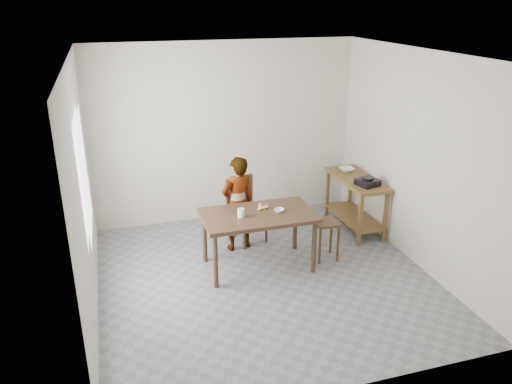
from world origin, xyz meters
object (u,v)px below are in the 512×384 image
object	(u,v)px
dining_table	(258,240)
prep_counter	(355,203)
dining_chair	(248,211)
stool	(326,240)
child	(238,204)

from	to	relation	value
dining_table	prep_counter	distance (m)	1.86
dining_chair	stool	distance (m)	1.18
child	dining_chair	bearing A→B (deg)	-151.51
child	stool	xyz separation A→B (m)	(1.03, -0.62, -0.39)
dining_table	child	size ratio (longest dim) A/B	1.06
dining_table	prep_counter	size ratio (longest dim) A/B	1.17
prep_counter	dining_chair	xyz separation A→B (m)	(-1.65, 0.05, 0.06)
dining_table	stool	distance (m)	0.93
dining_table	child	bearing A→B (deg)	101.17
prep_counter	dining_chair	size ratio (longest dim) A/B	1.31
dining_table	prep_counter	bearing A→B (deg)	22.15
dining_chair	prep_counter	bearing A→B (deg)	-21.27
dining_table	dining_chair	size ratio (longest dim) A/B	1.53
dining_table	stool	xyz separation A→B (m)	(0.92, -0.04, -0.10)
dining_table	prep_counter	world-z (taller)	prep_counter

